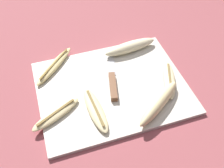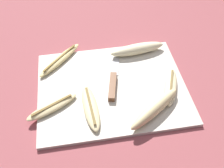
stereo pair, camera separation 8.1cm
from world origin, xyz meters
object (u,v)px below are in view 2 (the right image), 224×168
(knife, at_px, (114,82))
(banana_soft_right, at_px, (91,107))
(banana_pale_long, at_px, (137,49))
(banana_cream_curved, at_px, (171,87))
(banana_mellow_near, at_px, (52,107))
(banana_ripe_center, at_px, (155,108))
(banana_golden_short, at_px, (60,60))

(knife, xyz_separation_m, banana_soft_right, (-0.08, -0.09, 0.00))
(banana_soft_right, xyz_separation_m, banana_pale_long, (0.19, 0.21, 0.01))
(banana_cream_curved, bearing_deg, banana_mellow_near, -177.41)
(banana_cream_curved, relative_size, banana_ripe_center, 0.86)
(banana_ripe_center, bearing_deg, banana_golden_short, 135.37)
(knife, relative_size, banana_cream_curved, 1.45)
(knife, bearing_deg, banana_soft_right, -120.67)
(banana_mellow_near, xyz_separation_m, banana_soft_right, (0.11, -0.02, 0.00))
(knife, distance_m, banana_golden_short, 0.21)
(banana_mellow_near, height_order, banana_cream_curved, banana_cream_curved)
(knife, distance_m, banana_ripe_center, 0.16)
(banana_soft_right, distance_m, banana_ripe_center, 0.18)
(banana_ripe_center, bearing_deg, banana_pale_long, 88.19)
(banana_soft_right, height_order, banana_pale_long, banana_pale_long)
(banana_pale_long, bearing_deg, banana_mellow_near, -146.67)
(banana_cream_curved, relative_size, banana_soft_right, 0.92)
(banana_ripe_center, xyz_separation_m, banana_pale_long, (0.01, 0.26, -0.00))
(banana_cream_curved, bearing_deg, banana_golden_short, 151.78)
(knife, relative_size, banana_soft_right, 1.33)
(banana_cream_curved, height_order, banana_pale_long, banana_pale_long)
(banana_golden_short, xyz_separation_m, banana_soft_right, (0.08, -0.21, 0.00))
(banana_mellow_near, bearing_deg, banana_ripe_center, -12.03)
(banana_mellow_near, xyz_separation_m, banana_cream_curved, (0.36, 0.02, 0.00))
(banana_mellow_near, relative_size, banana_soft_right, 0.94)
(banana_golden_short, xyz_separation_m, banana_pale_long, (0.27, 0.00, 0.01))
(banana_golden_short, bearing_deg, knife, -37.86)
(banana_soft_right, relative_size, banana_pale_long, 0.88)
(banana_golden_short, height_order, banana_pale_long, banana_pale_long)
(banana_soft_right, bearing_deg, knife, 46.15)
(banana_soft_right, xyz_separation_m, banana_ripe_center, (0.18, -0.04, 0.01))
(banana_golden_short, distance_m, banana_pale_long, 0.27)
(knife, height_order, banana_pale_long, banana_pale_long)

